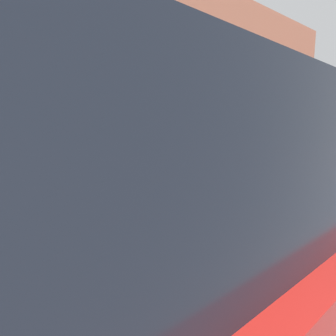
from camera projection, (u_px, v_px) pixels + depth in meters
name	position (u px, v px, depth m)	size (l,w,h in m)	color
ground_plane	(242.00, 277.00, 2.66)	(60.00, 60.00, 0.00)	slate
sidewalk	(134.00, 216.00, 4.40)	(24.00, 2.80, 0.12)	#9E9B96
building_facade	(70.00, 60.00, 6.34)	(24.00, 0.30, 6.36)	#935642
parking_meter	(168.00, 160.00, 3.33)	(0.17, 0.12, 1.44)	slate
parked_car_beside_meter	(95.00, 261.00, 1.28)	(4.67, 2.06, 1.68)	black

